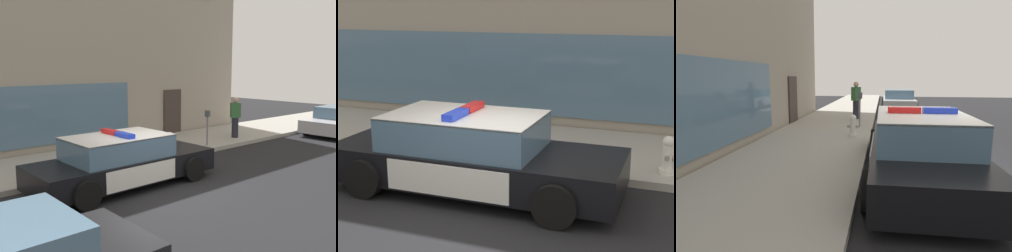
# 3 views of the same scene
# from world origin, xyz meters

# --- Properties ---
(ground) EXTENTS (48.00, 48.00, 0.00)m
(ground) POSITION_xyz_m (0.00, 0.00, 0.00)
(ground) COLOR black
(sidewalk) EXTENTS (48.00, 3.44, 0.15)m
(sidewalk) POSITION_xyz_m (0.00, 3.55, 0.07)
(sidewalk) COLOR #A39E93
(sidewalk) RESTS_ON ground
(police_cruiser) EXTENTS (5.07, 2.10, 1.49)m
(police_cruiser) POSITION_xyz_m (-0.62, 0.68, 0.68)
(police_cruiser) COLOR black
(police_cruiser) RESTS_ON ground
(fire_hydrant) EXTENTS (0.34, 0.39, 0.73)m
(fire_hydrant) POSITION_xyz_m (2.54, 2.38, 0.50)
(fire_hydrant) COLOR silver
(fire_hydrant) RESTS_ON sidewalk
(car_down_street) EXTENTS (4.64, 2.07, 1.29)m
(car_down_street) POSITION_xyz_m (11.64, 0.48, 0.63)
(car_down_street) COLOR #B7B7BC
(car_down_street) RESTS_ON ground
(pedestrian_on_sidewalk) EXTENTS (0.48, 0.44, 1.71)m
(pedestrian_on_sidewalk) POSITION_xyz_m (6.48, 2.68, 1.01)
(pedestrian_on_sidewalk) COLOR #23232D
(pedestrian_on_sidewalk) RESTS_ON sidewalk
(parking_meter) EXTENTS (0.12, 0.18, 1.34)m
(parking_meter) POSITION_xyz_m (4.39, 2.32, 1.08)
(parking_meter) COLOR slate
(parking_meter) RESTS_ON sidewalk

